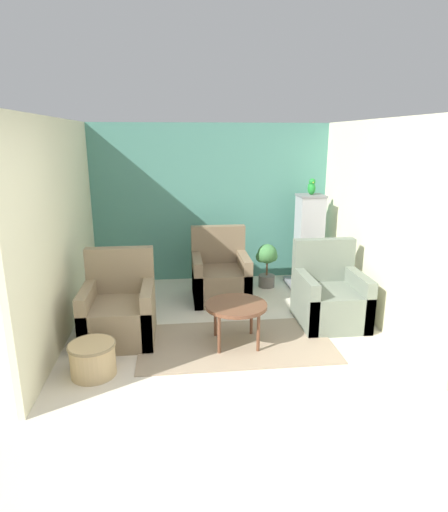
{
  "coord_description": "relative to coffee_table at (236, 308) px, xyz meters",
  "views": [
    {
      "loc": [
        -0.56,
        -3.17,
        2.24
      ],
      "look_at": [
        0.0,
        1.74,
        0.86
      ],
      "focal_mm": 30.0,
      "sensor_mm": 36.0,
      "label": 1
    }
  ],
  "objects": [
    {
      "name": "coffee_table",
      "position": [
        0.0,
        0.0,
        0.0
      ],
      "size": [
        0.68,
        0.68,
        0.48
      ],
      "color": "brown",
      "rests_on": "ground_plane"
    },
    {
      "name": "potted_plant",
      "position": [
        0.73,
        1.84,
        -0.02
      ],
      "size": [
        0.33,
        0.3,
        0.67
      ],
      "color": "#66605B",
      "rests_on": "ground_plane"
    },
    {
      "name": "wall_right",
      "position": [
        1.8,
        0.61,
        0.79
      ],
      "size": [
        0.06,
        3.49,
        2.44
      ],
      "color": "beige",
      "rests_on": "ground_plane"
    },
    {
      "name": "armchair_middle",
      "position": [
        -0.02,
        1.43,
        -0.12
      ],
      "size": [
        0.78,
        0.81,
        1.0
      ],
      "color": "#7A664C",
      "rests_on": "ground_plane"
    },
    {
      "name": "ground_plane",
      "position": [
        -0.06,
        -1.14,
        -0.43
      ],
      "size": [
        20.0,
        20.0,
        0.0
      ],
      "primitive_type": "plane",
      "color": "beige",
      "rests_on": "ground"
    },
    {
      "name": "parrot",
      "position": [
        1.37,
        1.81,
        1.09
      ],
      "size": [
        0.11,
        0.2,
        0.24
      ],
      "color": "#1E842D",
      "rests_on": "birdcage"
    },
    {
      "name": "birdcage",
      "position": [
        1.37,
        1.81,
        0.23
      ],
      "size": [
        0.6,
        0.6,
        1.41
      ],
      "color": "slate",
      "rests_on": "ground_plane"
    },
    {
      "name": "wall_back_accent",
      "position": [
        -0.06,
        2.38,
        0.79
      ],
      "size": [
        3.79,
        0.06,
        2.44
      ],
      "color": "#4C897A",
      "rests_on": "ground_plane"
    },
    {
      "name": "armchair_right",
      "position": [
        1.23,
        0.46,
        -0.12
      ],
      "size": [
        0.78,
        0.81,
        1.0
      ],
      "color": "slate",
      "rests_on": "ground_plane"
    },
    {
      "name": "area_rug",
      "position": [
        0.0,
        -0.0,
        -0.43
      ],
      "size": [
        2.15,
        1.16,
        0.01
      ],
      "color": "gray",
      "rests_on": "ground_plane"
    },
    {
      "name": "armchair_left",
      "position": [
        -1.3,
        0.31,
        -0.12
      ],
      "size": [
        0.78,
        0.81,
        1.0
      ],
      "color": "#8E7A5B",
      "rests_on": "ground_plane"
    },
    {
      "name": "wall_left",
      "position": [
        -1.93,
        0.61,
        0.79
      ],
      "size": [
        0.06,
        3.49,
        2.44
      ],
      "color": "beige",
      "rests_on": "ground_plane"
    },
    {
      "name": "wicker_basket",
      "position": [
        -1.47,
        -0.48,
        -0.26
      ],
      "size": [
        0.45,
        0.45,
        0.33
      ],
      "color": "tan",
      "rests_on": "ground_plane"
    }
  ]
}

